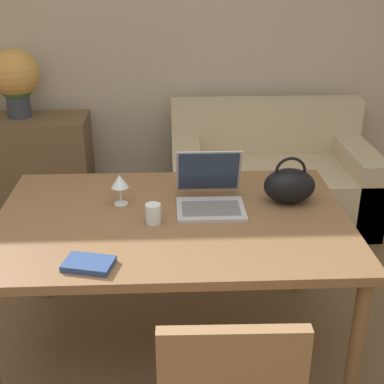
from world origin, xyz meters
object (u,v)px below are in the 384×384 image
couch (269,181)px  wine_glass (120,183)px  laptop (210,191)px  drinking_glass (153,214)px  flower_vase (15,79)px  handbag (289,185)px

couch → wine_glass: (-0.97, -1.30, 0.56)m
wine_glass → laptop: bearing=-1.7°
drinking_glass → flower_vase: flower_vase is taller
drinking_glass → handbag: bearing=16.5°
handbag → couch: bearing=82.6°
laptop → flower_vase: size_ratio=0.69×
handbag → laptop: bearing=-179.5°
flower_vase → wine_glass: bearing=-61.2°
couch → drinking_glass: drinking_glass is taller
laptop → wine_glass: size_ratio=2.26×
wine_glass → couch: bearing=53.3°
drinking_glass → handbag: handbag is taller
laptop → wine_glass: (-0.42, 0.01, 0.05)m
drinking_glass → wine_glass: bearing=128.5°
couch → handbag: bearing=-97.4°
flower_vase → laptop: bearing=-50.9°
laptop → handbag: bearing=0.5°
couch → drinking_glass: size_ratio=15.80×
flower_vase → drinking_glass: bearing=-60.0°
laptop → couch: bearing=67.3°
drinking_glass → wine_glass: 0.26m
drinking_glass → flower_vase: (-1.01, 1.75, 0.22)m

